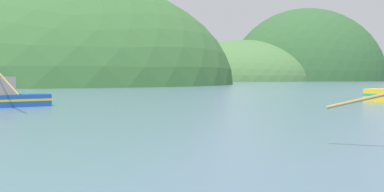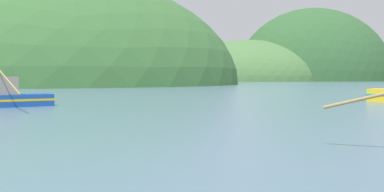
{
  "view_description": "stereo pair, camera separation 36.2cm",
  "coord_description": "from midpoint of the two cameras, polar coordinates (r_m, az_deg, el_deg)",
  "views": [
    {
      "loc": [
        -7.59,
        3.34,
        2.52
      ],
      "look_at": [
        -3.03,
        28.25,
        1.4
      ],
      "focal_mm": 41.5,
      "sensor_mm": 36.0,
      "label": 1
    },
    {
      "loc": [
        -7.23,
        3.28,
        2.52
      ],
      "look_at": [
        -3.03,
        28.25,
        1.4
      ],
      "focal_mm": 41.5,
      "sensor_mm": 36.0,
      "label": 2
    }
  ],
  "objects": [
    {
      "name": "hill_far_right",
      "position": [
        148.07,
        -20.65,
        1.4
      ],
      "size": [
        130.95,
        104.76,
        71.07
      ],
      "primitive_type": "ellipsoid",
      "color": "#386633",
      "rests_on": "ground"
    },
    {
      "name": "hill_mid_left",
      "position": [
        236.82,
        6.67,
        1.91
      ],
      "size": [
        83.29,
        66.63,
        43.36
      ],
      "primitive_type": "ellipsoid",
      "color": "#47703D",
      "rests_on": "ground"
    },
    {
      "name": "hill_mid_right",
      "position": [
        255.29,
        14.53,
        1.89
      ],
      "size": [
        88.26,
        70.61,
        80.14
      ],
      "primitive_type": "ellipsoid",
      "color": "#2D562D",
      "rests_on": "ground"
    }
  ]
}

